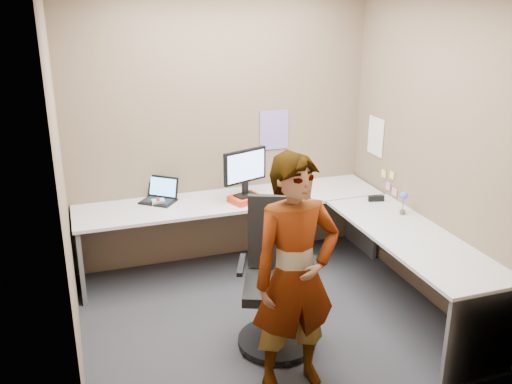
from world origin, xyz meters
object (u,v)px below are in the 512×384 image
object	(u,v)px
desk	(296,230)
person	(295,276)
monitor	(245,169)
office_chair	(277,288)

from	to	relation	value
desk	person	world-z (taller)	person
monitor	person	xyz separation A→B (m)	(-0.20, -1.74, -0.21)
monitor	office_chair	bearing A→B (deg)	-116.22
person	office_chair	bearing A→B (deg)	79.13
office_chair	person	xyz separation A→B (m)	(-0.07, -0.51, 0.38)
desk	office_chair	bearing A→B (deg)	-121.97
desk	person	bearing A→B (deg)	-113.01
desk	person	distance (m)	1.38
desk	monitor	size ratio (longest dim) A/B	6.54
monitor	desk	bearing A→B (deg)	-77.07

